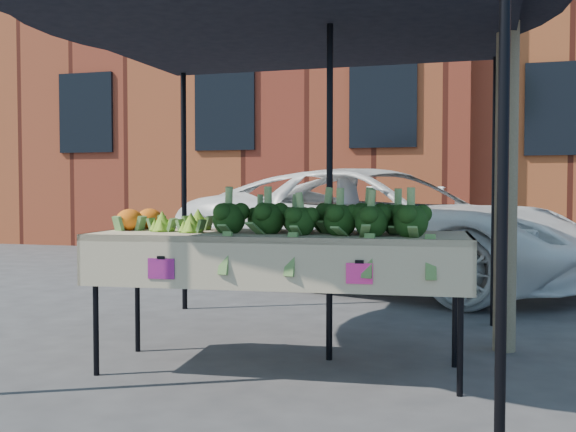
# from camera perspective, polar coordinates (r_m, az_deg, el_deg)

# --- Properties ---
(ground) EXTENTS (90.00, 90.00, 0.00)m
(ground) POSITION_cam_1_polar(r_m,az_deg,el_deg) (4.43, -0.99, -13.17)
(ground) COLOR #313134
(table) EXTENTS (2.46, 1.01, 0.90)m
(table) POSITION_cam_1_polar(r_m,az_deg,el_deg) (4.42, -0.73, -7.25)
(table) COLOR #B7AA8B
(table) RESTS_ON ground
(canopy) EXTENTS (3.16, 3.16, 2.74)m
(canopy) POSITION_cam_1_polar(r_m,az_deg,el_deg) (4.82, -0.34, 4.53)
(canopy) COLOR black
(canopy) RESTS_ON ground
(broccoli_heap) EXTENTS (1.36, 0.56, 0.25)m
(broccoli_heap) POSITION_cam_1_polar(r_m,az_deg,el_deg) (4.31, 2.86, 0.21)
(broccoli_heap) COLOR black
(broccoli_heap) RESTS_ON table
(romanesco_cluster) EXTENTS (0.42, 0.46, 0.19)m
(romanesco_cluster) POSITION_cam_1_polar(r_m,az_deg,el_deg) (4.58, -8.77, -0.05)
(romanesco_cluster) COLOR #94B42C
(romanesco_cluster) RESTS_ON table
(cauliflower_pair) EXTENTS (0.22, 0.42, 0.17)m
(cauliflower_pair) POSITION_cam_1_polar(r_m,az_deg,el_deg) (4.82, -12.35, -0.07)
(cauliflower_pair) COLOR orange
(cauliflower_pair) RESTS_ON table
(vehicle) EXTENTS (2.12, 2.70, 5.13)m
(vehicle) POSITION_cam_1_polar(r_m,az_deg,el_deg) (8.38, 7.81, 11.82)
(vehicle) COLOR white
(vehicle) RESTS_ON ground
(street_tree) EXTENTS (2.37, 2.37, 4.67)m
(street_tree) POSITION_cam_1_polar(r_m,az_deg,el_deg) (5.28, 18.01, 14.81)
(street_tree) COLOR #1E4C14
(street_tree) RESTS_ON ground
(building_left) EXTENTS (12.00, 8.00, 9.00)m
(building_left) POSITION_cam_1_polar(r_m,az_deg,el_deg) (17.57, -5.07, 13.24)
(building_left) COLOR maroon
(building_left) RESTS_ON ground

